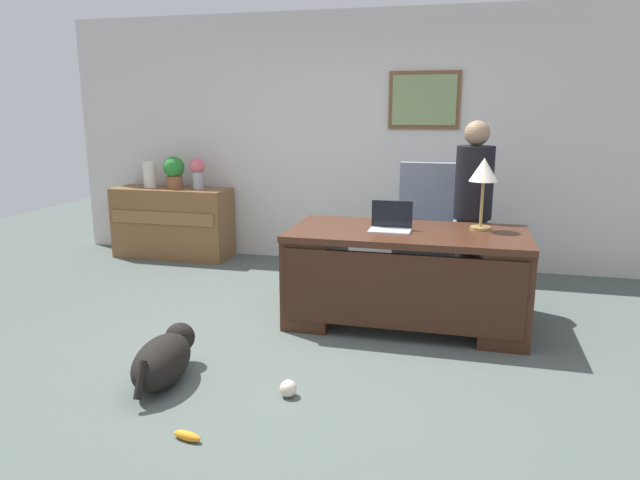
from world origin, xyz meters
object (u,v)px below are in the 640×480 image
credenza (173,222)px  dog_toy_bone (187,436)px  laptop (391,223)px  dog_toy_ball (288,388)px  armchair (429,235)px  desk_lamp (484,174)px  vase_with_flowers (197,171)px  dog_lying (164,358)px  desk (406,274)px  person_standing (472,212)px  vase_empty (150,174)px  potted_plant (174,171)px

credenza → dog_toy_bone: size_ratio=8.12×
laptop → dog_toy_ball: size_ratio=3.09×
credenza → dog_toy_bone: bearing=-61.1°
armchair → desk_lamp: 1.15m
laptop → vase_with_flowers: (-2.38, 1.54, 0.19)m
desk_lamp → dog_lying: bearing=-140.4°
desk → person_standing: bearing=54.0°
vase_empty → credenza: bearing=-0.3°
desk → laptop: laptop is taller
vase_empty → potted_plant: 0.31m
laptop → desk_lamp: bearing=16.6°
desk_lamp → potted_plant: desk_lamp is taller
armchair → desk_lamp: bearing=-61.4°
armchair → potted_plant: 2.98m
dog_lying → vase_empty: size_ratio=2.55×
desk → vase_empty: bearing=153.7°
vase_with_flowers → vase_empty: 0.60m
desk → armchair: size_ratio=1.55×
dog_lying → vase_with_flowers: size_ratio=2.20×
desk_lamp → dog_toy_ball: (-1.09, -1.58, -1.14)m
desk → armchair: 1.03m
vase_with_flowers → vase_empty: size_ratio=1.16×
armchair → vase_empty: size_ratio=3.97×
armchair → desk_lamp: size_ratio=2.12×
credenza → dog_toy_ball: size_ratio=12.94×
person_standing → dog_lying: bearing=-132.1°
vase_with_flowers → vase_empty: (-0.60, 0.00, -0.05)m
credenza → potted_plant: (0.05, 0.00, 0.60)m
vase_empty → dog_toy_bone: (2.18, -3.49, -0.92)m
dog_lying → laptop: bearing=48.2°
dog_lying → laptop: size_ratio=2.38×
credenza → potted_plant: 0.60m
person_standing → potted_plant: 3.40m
armchair → laptop: size_ratio=3.71×
desk → person_standing: (0.49, 0.67, 0.40)m
armchair → vase_with_flowers: bearing=168.8°
desk → dog_toy_ball: (-0.55, -1.38, -0.36)m
dog_toy_ball → desk: bearing=68.3°
armchair → person_standing: person_standing is taller
vase_empty → dog_toy_bone: vase_empty is taller
credenza → desk_lamp: desk_lamp is taller
person_standing → vase_with_flowers: 3.12m
dog_toy_ball → vase_empty: bearing=131.3°
armchair → potted_plant: bearing=169.9°
credenza → laptop: bearing=-29.5°
person_standing → potted_plant: person_standing is taller
laptop → dog_toy_ball: bearing=-106.8°
dog_lying → potted_plant: potted_plant is taller
armchair → laptop: (-0.23, -1.02, 0.30)m
vase_empty → potted_plant: bearing=0.0°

